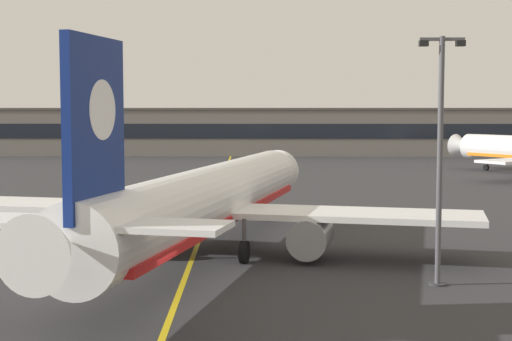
# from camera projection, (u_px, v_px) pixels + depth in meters

# --- Properties ---
(ground_plane) EXTENTS (400.00, 400.00, 0.00)m
(ground_plane) POSITION_uv_depth(u_px,v_px,m) (150.00, 312.00, 32.65)
(ground_plane) COLOR #2D2D30
(taxiway_centreline) EXTENTS (6.10, 179.92, 0.01)m
(taxiway_centreline) POSITION_uv_depth(u_px,v_px,m) (209.00, 215.00, 62.54)
(taxiway_centreline) COLOR yellow
(taxiway_centreline) RESTS_ON ground
(airliner_foreground) EXTENTS (32.30, 41.17, 11.65)m
(airliner_foreground) POSITION_uv_depth(u_px,v_px,m) (210.00, 200.00, 45.06)
(airliner_foreground) COLOR white
(airliner_foreground) RESTS_ON ground
(apron_lamp_post) EXTENTS (2.24, 0.90, 12.37)m
(apron_lamp_post) POSITION_uv_depth(u_px,v_px,m) (440.00, 156.00, 37.09)
(apron_lamp_post) COLOR #515156
(apron_lamp_post) RESTS_ON ground
(safety_cone_by_nose_gear) EXTENTS (0.44, 0.44, 0.55)m
(safety_cone_by_nose_gear) POSITION_uv_depth(u_px,v_px,m) (243.00, 214.00, 61.50)
(safety_cone_by_nose_gear) COLOR orange
(safety_cone_by_nose_gear) RESTS_ON ground
(terminal_building) EXTENTS (133.00, 12.40, 9.17)m
(terminal_building) POSITION_uv_depth(u_px,v_px,m) (270.00, 131.00, 147.21)
(terminal_building) COLOR slate
(terminal_building) RESTS_ON ground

